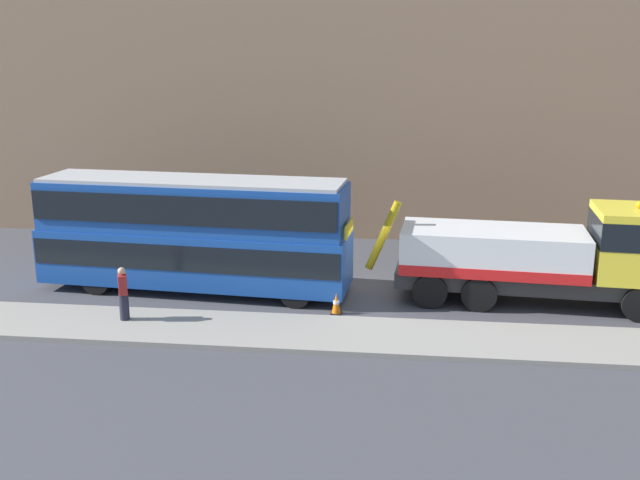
{
  "coord_description": "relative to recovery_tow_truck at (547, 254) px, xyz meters",
  "views": [
    {
      "loc": [
        0.92,
        -24.29,
        8.41
      ],
      "look_at": [
        -1.84,
        -0.46,
        2.0
      ],
      "focal_mm": 40.4,
      "sensor_mm": 36.0,
      "label": 1
    }
  ],
  "objects": [
    {
      "name": "pedestrian_onlooker",
      "position": [
        -13.43,
        -3.42,
        -0.77
      ],
      "size": [
        0.4,
        0.47,
        1.71
      ],
      "rotation": [
        0.0,
        0.0,
        0.42
      ],
      "color": "#232333",
      "rests_on": "near_kerb"
    },
    {
      "name": "double_decker_bus",
      "position": [
        -12.11,
        0.04,
        0.47
      ],
      "size": [
        11.17,
        3.36,
        4.06
      ],
      "rotation": [
        0.0,
        0.0,
        -0.08
      ],
      "color": "#19479E",
      "rests_on": "ground_plane"
    },
    {
      "name": "ground_plane",
      "position": [
        -5.8,
        0.49,
        -1.76
      ],
      "size": [
        120.0,
        120.0,
        0.0
      ],
      "primitive_type": "plane",
      "color": "#424247"
    },
    {
      "name": "traffic_cone_near_bus",
      "position": [
        -6.9,
        -1.76,
        -1.42
      ],
      "size": [
        0.36,
        0.36,
        0.72
      ],
      "color": "orange",
      "rests_on": "ground_plane"
    },
    {
      "name": "near_kerb",
      "position": [
        -5.8,
        -3.71,
        -1.68
      ],
      "size": [
        60.0,
        2.8,
        0.15
      ],
      "primitive_type": "cube",
      "color": "gray",
      "rests_on": "ground_plane"
    },
    {
      "name": "recovery_tow_truck",
      "position": [
        0.0,
        0.0,
        0.0
      ],
      "size": [
        10.22,
        3.3,
        3.67
      ],
      "rotation": [
        0.0,
        0.0,
        -0.08
      ],
      "color": "#2D2D2D",
      "rests_on": "ground_plane"
    },
    {
      "name": "building_facade",
      "position": [
        -5.8,
        8.55,
        6.31
      ],
      "size": [
        60.0,
        1.5,
        16.0
      ],
      "color": "#9E7A5B",
      "rests_on": "ground_plane"
    }
  ]
}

